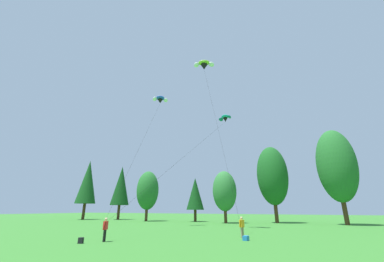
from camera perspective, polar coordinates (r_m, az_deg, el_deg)
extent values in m
cylinder|color=#472D19|center=(62.77, -24.52, -17.13)|extent=(0.64, 0.64, 3.51)
cone|color=#144719|center=(63.07, -23.71, -11.04)|extent=(4.57, 4.57, 9.98)
cylinder|color=#472D19|center=(60.27, -17.19, -18.10)|extent=(0.61, 0.61, 3.16)
cone|color=#0F3D14|center=(60.50, -16.65, -12.36)|extent=(4.27, 4.27, 8.99)
cylinder|color=#472D19|center=(51.14, -10.89, -19.07)|extent=(0.55, 0.55, 2.46)
ellipsoid|color=#236628|center=(51.25, -10.57, -13.78)|extent=(4.45, 4.45, 7.71)
cylinder|color=#472D19|center=(48.58, 0.79, -19.62)|extent=(0.52, 0.52, 2.15)
cone|color=#0F3D14|center=(48.65, 0.76, -14.74)|extent=(3.42, 3.42, 6.12)
cylinder|color=#472D19|center=(43.82, 8.05, -19.57)|extent=(0.52, 0.52, 2.22)
ellipsoid|color=#2D7033|center=(43.91, 7.80, -14.01)|extent=(4.19, 4.19, 6.94)
cylinder|color=#472D19|center=(46.19, 19.52, -17.97)|extent=(0.63, 0.63, 3.37)
ellipsoid|color=#19561E|center=(46.55, 18.68, -10.01)|extent=(5.43, 5.43, 10.54)
cylinder|color=#472D19|center=(44.74, 32.84, -15.99)|extent=(0.67, 0.67, 3.74)
ellipsoid|color=#236628|center=(45.24, 31.30, -6.97)|extent=(5.83, 5.83, 11.70)
cylinder|color=black|center=(20.41, -20.36, -22.48)|extent=(0.17, 0.17, 0.84)
cylinder|color=black|center=(20.59, -20.11, -22.46)|extent=(0.17, 0.17, 0.84)
cube|color=red|center=(20.45, -20.00, -20.47)|extent=(0.36, 0.44, 0.60)
sphere|color=tan|center=(20.43, -19.86, -19.25)|extent=(0.22, 0.22, 0.22)
cylinder|color=red|center=(20.23, -20.29, -20.41)|extent=(0.22, 0.15, 0.57)
cylinder|color=red|center=(20.66, -19.70, -20.39)|extent=(0.22, 0.15, 0.57)
cylinder|color=gray|center=(22.15, 11.79, -22.74)|extent=(0.17, 0.17, 0.84)
cylinder|color=gray|center=(22.31, 12.14, -22.69)|extent=(0.17, 0.17, 0.84)
cube|color=orange|center=(22.18, 11.84, -20.86)|extent=(0.37, 0.44, 0.60)
sphere|color=tan|center=(22.16, 11.76, -19.73)|extent=(0.22, 0.22, 0.22)
cylinder|color=orange|center=(21.99, 11.41, -20.85)|extent=(0.22, 0.16, 0.57)
cylinder|color=orange|center=(22.37, 12.24, -20.75)|extent=(0.22, 0.16, 0.57)
ellipsoid|color=teal|center=(33.90, 7.89, 3.41)|extent=(1.37, 1.17, 0.64)
ellipsoid|color=#0F666B|center=(33.42, 8.89, 3.40)|extent=(0.72, 0.84, 0.73)
ellipsoid|color=#0F666B|center=(34.25, 6.94, 2.77)|extent=(0.83, 0.84, 0.73)
cone|color=black|center=(33.80, 8.00, 2.66)|extent=(0.84, 0.84, 0.56)
cylinder|color=black|center=(25.87, -2.26, -6.44)|extent=(5.06, 15.75, 12.77)
ellipsoid|color=#93D633|center=(37.24, 2.89, 16.01)|extent=(2.04, 1.67, 0.76)
ellipsoid|color=white|center=(37.08, 4.67, 15.64)|extent=(1.22, 1.19, 0.94)
ellipsoid|color=white|center=(37.09, 1.12, 15.56)|extent=(1.16, 1.13, 0.94)
cone|color=black|center=(36.94, 2.91, 15.05)|extent=(1.30, 1.30, 0.85)
cylinder|color=black|center=(28.13, 6.07, 1.32)|extent=(6.05, 7.09, 20.93)
ellipsoid|color=blue|center=(39.49, -7.59, 7.81)|extent=(1.77, 1.73, 0.74)
ellipsoid|color=white|center=(39.48, -6.32, 7.36)|extent=(1.09, 1.12, 0.85)
ellipsoid|color=white|center=(39.31, -8.90, 7.60)|extent=(1.09, 1.10, 0.85)
cone|color=black|center=(39.35, -7.64, 7.03)|extent=(1.12, 1.12, 0.68)
cylinder|color=black|center=(28.96, -11.89, -2.59)|extent=(5.61, 15.01, 17.44)
cube|color=black|center=(20.12, -25.08, -22.66)|extent=(0.38, 0.34, 0.40)
cube|color=#1E70B7|center=(20.60, 12.77, -23.76)|extent=(0.42, 0.56, 0.34)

